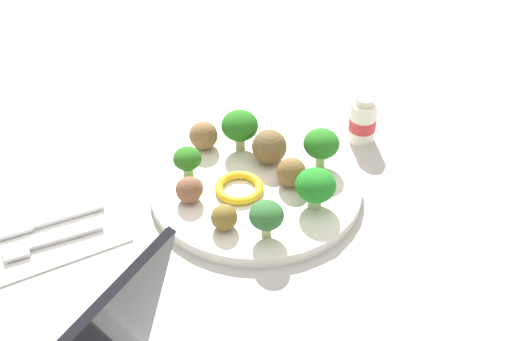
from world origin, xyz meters
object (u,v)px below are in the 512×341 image
meatball_front_right (224,217)px  meatball_mid_right (190,192)px  meatball_back_left (291,172)px  fork (47,241)px  broccoli_floret_front_right (187,159)px  napkin (51,233)px  broccoli_floret_near_rim (266,216)px  broccoli_floret_center (240,126)px  meatball_front_left (269,147)px  meatball_back_right (204,135)px  knife (40,223)px  plate (256,187)px  broccoli_floret_mid_left (323,146)px  yogurt_bottle (363,121)px  pepper_ring_near_rim (239,188)px  broccoli_floret_back_left (316,186)px

meatball_front_right → meatball_mid_right: size_ratio=0.95×
meatball_back_left → fork: 0.32m
broccoli_floret_front_right → meatball_front_right: (-0.01, 0.11, -0.01)m
napkin → broccoli_floret_near_rim: bearing=153.2°
broccoli_floret_front_right → broccoli_floret_center: bearing=-161.1°
meatball_front_left → meatball_mid_right: size_ratio=1.38×
meatball_back_right → knife: 0.25m
meatball_front_left → fork: bearing=5.7°
plate → meatball_back_left: bearing=153.5°
broccoli_floret_mid_left → meatball_front_right: broccoli_floret_mid_left is taller
broccoli_floret_near_rim → yogurt_bottle: yogurt_bottle is taller
meatball_front_right → meatball_front_left: bearing=-135.9°
broccoli_floret_mid_left → meatball_back_left: 0.06m
meatball_back_left → meatball_front_right: bearing=21.8°
plate → pepper_ring_near_rim: (0.03, 0.01, 0.01)m
broccoli_floret_near_rim → pepper_ring_near_rim: bearing=-90.4°
broccoli_floret_front_right → pepper_ring_near_rim: (-0.05, 0.06, -0.02)m
plate → pepper_ring_near_rim: bearing=15.5°
meatball_back_right → yogurt_bottle: (-0.23, 0.05, -0.00)m
meatball_back_right → yogurt_bottle: 0.23m
plate → broccoli_floret_front_right: broccoli_floret_front_right is taller
broccoli_floret_near_rim → meatball_front_right: size_ratio=1.48×
fork → yogurt_bottle: size_ratio=1.68×
meatball_front_left → knife: bearing=-0.9°
broccoli_floret_mid_left → meatball_front_left: 0.07m
meatball_front_left → napkin: (0.30, 0.01, -0.04)m
broccoli_floret_mid_left → broccoli_floret_front_right: (0.17, -0.05, -0.01)m
napkin → yogurt_bottle: yogurt_bottle is taller
fork → broccoli_floret_mid_left: bearing=178.5°
broccoli_floret_back_left → broccoli_floret_center: bearing=-74.9°
broccoli_floret_front_right → broccoli_floret_back_left: size_ratio=0.80×
broccoli_floret_back_left → knife: bearing=-19.1°
meatball_front_right → knife: bearing=-27.3°
broccoli_floret_front_right → meatball_back_right: broccoli_floret_front_right is taller
meatball_back_left → knife: bearing=-11.1°
meatball_front_left → meatball_back_right: bearing=-42.0°
broccoli_floret_center → knife: size_ratio=0.40×
meatball_mid_right → meatball_front_right: bearing=111.0°
pepper_ring_near_rim → plate: bearing=-164.5°
broccoli_floret_back_left → knife: broccoli_floret_back_left is taller
broccoli_floret_back_left → meatball_front_right: size_ratio=1.63×
broccoli_floret_near_rim → broccoli_floret_center: broccoli_floret_center is taller
plate → yogurt_bottle: bearing=-165.1°
fork → broccoli_floret_back_left: bearing=166.6°
meatball_front_right → napkin: (0.20, -0.09, -0.03)m
broccoli_floret_back_left → knife: size_ratio=0.37×
plate → meatball_front_right: meatball_front_right is taller
plate → broccoli_floret_front_right: size_ratio=6.55×
meatball_mid_right → yogurt_bottle: size_ratio=0.48×
meatball_back_right → meatball_front_right: bearing=79.0°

